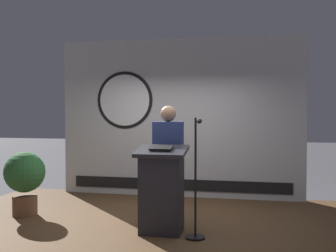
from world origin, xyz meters
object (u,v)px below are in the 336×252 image
at_px(speaker_person, 168,163).
at_px(potted_plant, 25,177).
at_px(microphone_stand, 196,196).
at_px(podium, 162,190).

height_order(speaker_person, potted_plant, speaker_person).
relative_size(speaker_person, potted_plant, 1.71).
bearing_deg(speaker_person, microphone_stand, -51.03).
relative_size(podium, potted_plant, 1.18).
distance_m(microphone_stand, potted_plant, 2.70).
distance_m(podium, microphone_stand, 0.47).
distance_m(podium, potted_plant, 2.23).
height_order(microphone_stand, potted_plant, microphone_stand).
xyz_separation_m(microphone_stand, potted_plant, (-2.65, 0.54, 0.06)).
bearing_deg(speaker_person, potted_plant, -178.84).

